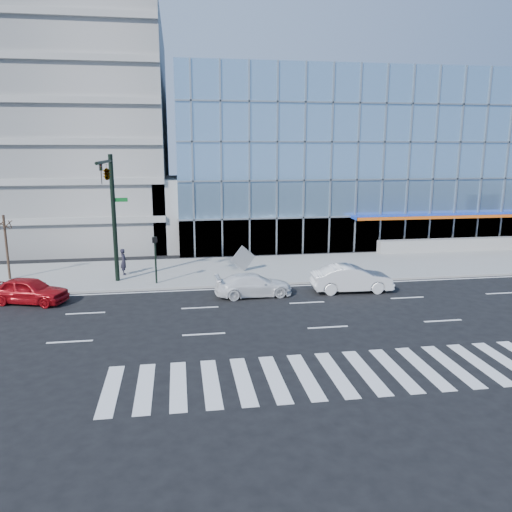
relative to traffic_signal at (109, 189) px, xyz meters
The scene contains 14 objects.
ground 13.41m from the traffic_signal, 22.56° to the right, with size 160.00×160.00×0.00m, color black.
sidewalk 13.03m from the traffic_signal, 17.33° to the left, with size 120.00×8.00×0.15m, color gray.
theatre_building 32.95m from the traffic_signal, 40.61° to the left, with size 42.00×26.00×15.00m, color #79A4CA.
parking_garage 23.56m from the traffic_signal, 112.79° to the left, with size 24.00×24.00×20.00m, color gray.
ramp_block 14.68m from the traffic_signal, 69.59° to the left, with size 6.00×8.00×6.00m, color gray.
tower_backdrop 70.43m from the traffic_signal, 106.19° to the left, with size 14.00×14.00×48.00m, color gray.
traffic_signal is the anchor object (origin of this frame).
ped_signal_post 4.75m from the traffic_signal, ahead, with size 0.30×0.33×3.00m.
street_tree_near 7.96m from the traffic_signal, 157.29° to the left, with size 1.10×1.10×4.23m.
white_suv 10.27m from the traffic_signal, 18.62° to the right, with size 1.84×4.53×1.32m, color white.
white_sedan 15.45m from the traffic_signal, 11.02° to the right, with size 1.69×4.85×1.60m, color silver.
red_sedan 7.33m from the traffic_signal, 153.02° to the right, with size 1.74×4.32×1.47m, color #A30C13.
pedestrian 5.94m from the traffic_signal, 84.96° to the left, with size 0.65×0.42×1.77m, color black.
tilted_panel 10.11m from the traffic_signal, 17.61° to the left, with size 1.30×0.06×1.30m, color gray.
Camera 1 is at (-6.98, -26.08, 8.50)m, focal length 35.00 mm.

